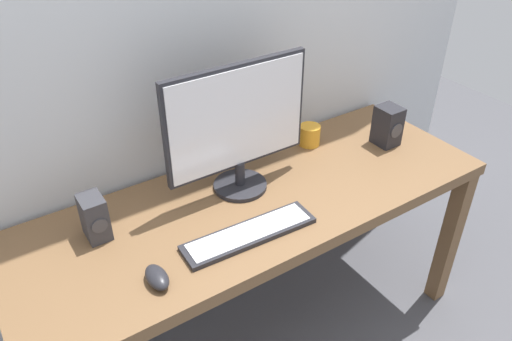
# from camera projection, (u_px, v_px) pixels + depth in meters

# --- Properties ---
(ground_plane) EXTENTS (6.00, 6.00, 0.00)m
(ground_plane) POSITION_uv_depth(u_px,v_px,m) (257.00, 334.00, 2.23)
(ground_plane) COLOR #4C4C51
(desk) EXTENTS (1.77, 0.63, 0.76)m
(desk) POSITION_uv_depth(u_px,v_px,m) (257.00, 218.00, 1.85)
(desk) COLOR brown
(desk) RESTS_ON ground_plane
(monitor) EXTENTS (0.55, 0.20, 0.48)m
(monitor) POSITION_uv_depth(u_px,v_px,m) (238.00, 125.00, 1.72)
(monitor) COLOR #232328
(monitor) RESTS_ON desk
(keyboard_primary) EXTENTS (0.46, 0.14, 0.02)m
(keyboard_primary) POSITION_uv_depth(u_px,v_px,m) (249.00, 233.00, 1.62)
(keyboard_primary) COLOR #232328
(keyboard_primary) RESTS_ON desk
(mouse) EXTENTS (0.06, 0.11, 0.04)m
(mouse) POSITION_uv_depth(u_px,v_px,m) (157.00, 277.00, 1.45)
(mouse) COLOR #232328
(mouse) RESTS_ON desk
(speaker_right) EXTENTS (0.09, 0.10, 0.17)m
(speaker_right) POSITION_uv_depth(u_px,v_px,m) (387.00, 126.00, 2.07)
(speaker_right) COLOR #232328
(speaker_right) RESTS_ON desk
(speaker_left) EXTENTS (0.07, 0.10, 0.15)m
(speaker_left) POSITION_uv_depth(u_px,v_px,m) (94.00, 217.00, 1.59)
(speaker_left) COLOR #333338
(speaker_left) RESTS_ON desk
(coffee_mug) EXTENTS (0.09, 0.09, 0.09)m
(coffee_mug) POSITION_uv_depth(u_px,v_px,m) (310.00, 135.00, 2.09)
(coffee_mug) COLOR orange
(coffee_mug) RESTS_ON desk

